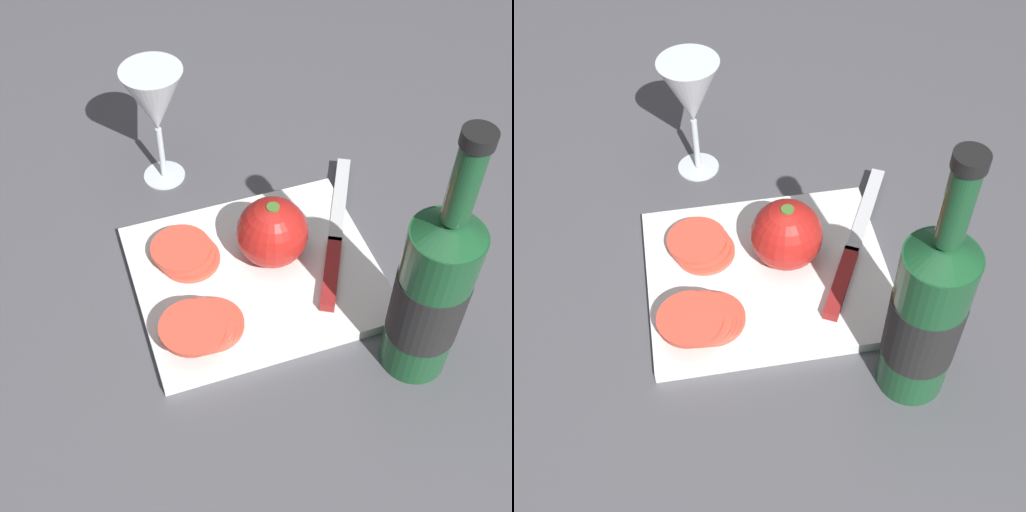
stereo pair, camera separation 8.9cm
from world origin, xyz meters
TOP-DOWN VIEW (x-y plane):
  - ground_plane at (0.00, 0.00)m, footprint 3.00×3.00m
  - cutting_board at (0.10, 0.02)m, footprint 0.31×0.26m
  - wine_bottle at (0.23, -0.15)m, footprint 0.08×0.08m
  - wine_glass at (0.03, 0.25)m, footprint 0.08×0.08m
  - whole_tomato at (0.12, 0.04)m, footprint 0.09×0.09m
  - knife at (0.20, 0.00)m, footprint 0.15×0.26m
  - tomato_slice_stack_near at (0.00, -0.05)m, footprint 0.11×0.10m
  - tomato_slice_stack_far at (0.02, 0.07)m, footprint 0.09×0.09m

SIDE VIEW (x-z plane):
  - ground_plane at x=0.00m, z-range 0.00..0.00m
  - cutting_board at x=0.10m, z-range 0.00..0.02m
  - knife at x=0.20m, z-range 0.02..0.03m
  - tomato_slice_stack_far at x=0.02m, z-range 0.02..0.04m
  - tomato_slice_stack_near at x=0.00m, z-range 0.02..0.06m
  - whole_tomato at x=0.12m, z-range 0.02..0.11m
  - wine_bottle at x=0.23m, z-range -0.05..0.29m
  - wine_glass at x=0.03m, z-range 0.04..0.22m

